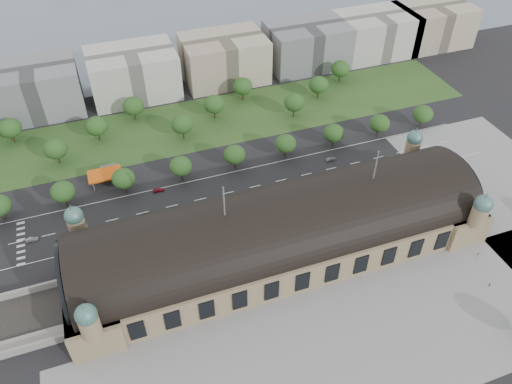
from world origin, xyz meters
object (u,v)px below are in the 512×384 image
object	(u,v)px
parked_car_1	(138,236)
parked_car_2	(91,256)
parked_car_3	(120,241)
traffic_car_5	(331,159)
traffic_car_6	(416,161)
parked_car_4	(150,241)
traffic_car_1	(32,239)
bus_east	(320,187)
traffic_car_4	(222,205)
parked_car_6	(154,240)
bus_mid	(273,198)
petrol_station	(107,172)
bus_west	(247,204)
traffic_car_2	(148,215)
pedestrian_0	(478,255)
parked_car_0	(64,263)
traffic_car_3	(159,190)
pedestrian_1	(490,284)
parked_car_5	(164,237)

from	to	relation	value
parked_car_1	parked_car_2	bearing A→B (deg)	-113.29
parked_car_2	parked_car_3	xyz separation A→B (m)	(11.27, 4.00, -0.11)
traffic_car_5	parked_car_2	distance (m)	110.58
traffic_car_6	parked_car_4	bearing A→B (deg)	-84.13
traffic_car_1	parked_car_4	xyz separation A→B (m)	(41.68, -16.01, 0.01)
traffic_car_5	parked_car_4	distance (m)	89.52
bus_east	parked_car_3	bearing A→B (deg)	92.36
traffic_car_1	traffic_car_5	size ratio (longest dim) A/B	0.93
traffic_car_1	parked_car_4	bearing A→B (deg)	-107.18
traffic_car_4	parked_car_6	size ratio (longest dim) A/B	0.88
traffic_car_4	parked_car_3	xyz separation A→B (m)	(-41.69, -5.75, -0.00)
parked_car_2	bus_mid	distance (m)	74.13
petrol_station	bus_mid	distance (m)	72.87
traffic_car_5	bus_east	distance (m)	21.07
traffic_car_5	parked_car_6	xyz separation A→B (m)	(-84.99, -22.32, -0.09)
parked_car_3	bus_west	xyz separation A→B (m)	(51.31, 2.00, 1.03)
traffic_car_2	pedestrian_0	bearing A→B (deg)	68.18
parked_car_0	bus_east	bearing A→B (deg)	54.55
petrol_station	parked_car_3	size ratio (longest dim) A/B	3.39
petrol_station	traffic_car_4	size ratio (longest dim) A/B	3.38
parked_car_2	parked_car_4	bearing A→B (deg)	57.01
traffic_car_4	bus_east	bearing A→B (deg)	89.65
traffic_car_5	parked_car_3	xyz separation A→B (m)	(-97.03, -18.32, -0.07)
traffic_car_6	traffic_car_1	bearing A→B (deg)	-90.69
parked_car_0	parked_car_4	size ratio (longest dim) A/B	0.98
petrol_station	traffic_car_1	bearing A→B (deg)	-138.51
pedestrian_0	traffic_car_5	bearing A→B (deg)	103.79
bus_west	parked_car_3	bearing A→B (deg)	87.24
parked_car_6	traffic_car_2	bearing A→B (deg)	145.50
bus_mid	traffic_car_4	bearing A→B (deg)	75.88
traffic_car_5	parked_car_0	xyz separation A→B (m)	(-117.74, -22.32, -0.06)
traffic_car_3	parked_car_4	world-z (taller)	parked_car_4
parked_car_2	bus_east	distance (m)	95.19
traffic_car_2	parked_car_6	size ratio (longest dim) A/B	1.08
parked_car_3	pedestrian_0	xyz separation A→B (m)	(122.05, -51.66, 0.14)
bus_west	bus_east	bearing A→B (deg)	-94.99
pedestrian_0	traffic_car_1	bearing A→B (deg)	151.58
parked_car_4	pedestrian_0	distance (m)	121.46
parked_car_1	bus_mid	xyz separation A→B (m)	(56.09, 2.00, 0.74)
parked_car_6	parked_car_2	bearing A→B (deg)	-122.55
parked_car_0	pedestrian_1	bearing A→B (deg)	27.64
traffic_car_1	bus_mid	distance (m)	94.50
traffic_car_4	parked_car_1	world-z (taller)	parked_car_1
parked_car_4	bus_east	world-z (taller)	bus_east
traffic_car_4	parked_car_0	distance (m)	63.16
traffic_car_2	bus_west	bearing A→B (deg)	85.82
traffic_car_1	bus_east	xyz separation A→B (m)	(115.07, -10.01, 0.77)
traffic_car_3	pedestrian_1	world-z (taller)	pedestrian_1
parked_car_2	parked_car_5	xyz separation A→B (m)	(27.20, 0.00, -0.07)
petrol_station	pedestrian_0	xyz separation A→B (m)	(121.43, -91.94, -2.11)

